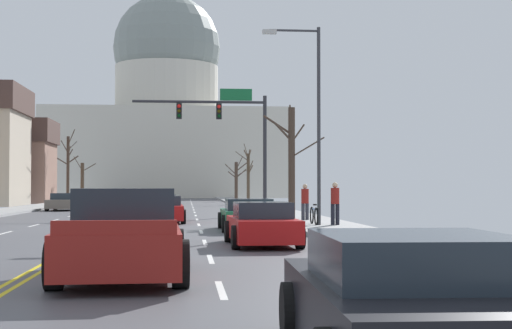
# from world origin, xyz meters

# --- Properties ---
(ground) EXTENTS (20.00, 180.00, 0.20)m
(ground) POSITION_xyz_m (0.00, -0.00, 0.02)
(ground) COLOR #4D4D52
(signal_gantry) EXTENTS (7.91, 0.41, 7.31)m
(signal_gantry) POSITION_xyz_m (5.45, 13.45, 5.33)
(signal_gantry) COLOR #28282D
(signal_gantry) RESTS_ON ground
(street_lamp_right) EXTENTS (2.32, 0.24, 7.88)m
(street_lamp_right) POSITION_xyz_m (7.90, -1.43, 4.81)
(street_lamp_right) COLOR #333338
(street_lamp_right) RESTS_ON ground
(capitol_building) EXTENTS (35.28, 19.83, 33.39)m
(capitol_building) POSITION_xyz_m (0.00, 84.99, 12.31)
(capitol_building) COLOR beige
(capitol_building) RESTS_ON ground
(sedan_near_00) EXTENTS (2.17, 4.26, 1.23)m
(sedan_near_00) POSITION_xyz_m (1.57, 9.55, 0.58)
(sedan_near_00) COLOR silver
(sedan_near_00) RESTS_ON ground
(sedan_near_01) EXTENTS (2.10, 4.63, 1.23)m
(sedan_near_01) POSITION_xyz_m (1.90, 4.01, 0.58)
(sedan_near_01) COLOR #B71414
(sedan_near_01) RESTS_ON ground
(sedan_near_02) EXTENTS (2.14, 4.64, 1.20)m
(sedan_near_02) POSITION_xyz_m (5.28, -2.50, 0.56)
(sedan_near_02) COLOR #1E7247
(sedan_near_02) RESTS_ON ground
(sedan_near_03) EXTENTS (2.00, 4.31, 1.23)m
(sedan_near_03) POSITION_xyz_m (5.09, -9.81, 0.57)
(sedan_near_03) COLOR #B71414
(sedan_near_03) RESTS_ON ground
(pickup_truck_near_04) EXTENTS (2.43, 5.32, 1.63)m
(pickup_truck_near_04) POSITION_xyz_m (1.79, -16.96, 0.72)
(pickup_truck_near_04) COLOR maroon
(pickup_truck_near_04) RESTS_ON ground
(sedan_near_05) EXTENTS (2.21, 4.28, 1.24)m
(sedan_near_05) POSITION_xyz_m (4.97, -24.41, 0.59)
(sedan_near_05) COLOR black
(sedan_near_05) RESTS_ON ground
(sedan_oncoming_00) EXTENTS (2.16, 4.51, 1.20)m
(sedan_oncoming_00) POSITION_xyz_m (-5.43, 22.44, 0.57)
(sedan_oncoming_00) COLOR #6B6056
(sedan_oncoming_00) RESTS_ON ground
(sedan_oncoming_01) EXTENTS (2.11, 4.30, 1.22)m
(sedan_oncoming_01) POSITION_xyz_m (-5.03, 33.41, 0.59)
(sedan_oncoming_01) COLOR silver
(sedan_oncoming_01) RESTS_ON ground
(sedan_oncoming_02) EXTENTS (2.12, 4.26, 1.24)m
(sedan_oncoming_02) POSITION_xyz_m (-1.58, 46.53, 0.59)
(sedan_oncoming_02) COLOR #1E7247
(sedan_oncoming_02) RESTS_ON ground
(sedan_oncoming_03) EXTENTS (2.04, 4.24, 1.23)m
(sedan_oncoming_03) POSITION_xyz_m (-5.20, 55.20, 0.58)
(sedan_oncoming_03) COLOR #9EA3A8
(sedan_oncoming_03) RESTS_ON ground
(bare_tree_00) EXTENTS (2.58, 1.72, 4.97)m
(bare_tree_00) POSITION_xyz_m (8.64, 54.49, 2.44)
(bare_tree_00) COLOR #423328
(bare_tree_00) RESTS_ON ground
(bare_tree_01) EXTENTS (2.37, 2.21, 4.68)m
(bare_tree_01) POSITION_xyz_m (-7.91, 49.93, 2.26)
(bare_tree_01) COLOR #4C3D2D
(bare_tree_01) RESTS_ON ground
(bare_tree_02) EXTENTS (1.61, 2.25, 5.54)m
(bare_tree_02) POSITION_xyz_m (8.72, 38.99, 2.73)
(bare_tree_02) COLOR #4C3D2D
(bare_tree_02) RESTS_ON ground
(bare_tree_03) EXTENTS (2.07, 2.22, 7.11)m
(bare_tree_03) POSITION_xyz_m (-8.63, 44.92, 3.60)
(bare_tree_03) COLOR #423328
(bare_tree_03) RESTS_ON ground
(bare_tree_04) EXTENTS (2.74, 2.27, 5.52)m
(bare_tree_04) POSITION_xyz_m (7.95, 4.63, 2.94)
(bare_tree_04) COLOR #423328
(bare_tree_04) RESTS_ON ground
(pedestrian_00) EXTENTS (0.35, 0.34, 1.69)m
(pedestrian_00) POSITION_xyz_m (8.83, -1.50, 1.08)
(pedestrian_00) COLOR black
(pedestrian_00) RESTS_ON ground
(pedestrian_01) EXTENTS (0.35, 0.34, 1.63)m
(pedestrian_01) POSITION_xyz_m (8.36, 3.08, 1.04)
(pedestrian_01) COLOR #33333D
(pedestrian_01) RESTS_ON ground
(bicycle_parked) EXTENTS (0.12, 1.77, 0.85)m
(bicycle_parked) POSITION_xyz_m (8.11, -0.79, 0.49)
(bicycle_parked) COLOR black
(bicycle_parked) RESTS_ON ground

